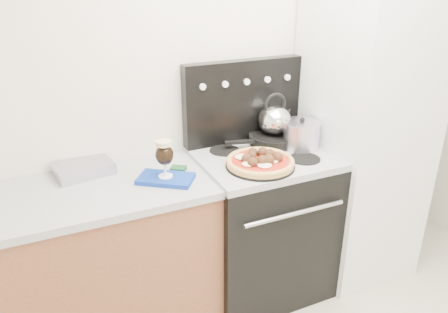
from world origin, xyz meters
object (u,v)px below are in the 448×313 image
stove_body (261,226)px  pizza_pan (260,166)px  pizza (260,160)px  beer_glass (165,159)px  fridge (362,134)px  stock_pot (301,136)px  skillet (274,139)px  base_cabinet (76,272)px  oven_mitt (166,179)px  tea_kettle (275,117)px

stove_body → pizza_pan: pizza_pan is taller
pizza → beer_glass: bearing=170.1°
pizza → fridge: bearing=7.9°
fridge → stove_body: bearing=178.0°
stove_body → stock_pot: bearing=1.0°
pizza_pan → stock_pot: size_ratio=1.77×
skillet → stove_body: bearing=-136.3°
base_cabinet → skillet: 1.36m
skillet → oven_mitt: bearing=-165.9°
beer_glass → pizza_pan: size_ratio=0.54×
oven_mitt → tea_kettle: size_ratio=1.29×
pizza_pan → tea_kettle: bearing=48.3°
beer_glass → pizza_pan: bearing=-9.9°
stove_body → stock_pot: (0.26, 0.00, 0.56)m
fridge → pizza_pan: 0.81m
stock_pot → tea_kettle: bearing=127.0°
stove_body → skillet: size_ratio=2.87×
stove_body → pizza: 0.54m
oven_mitt → pizza: size_ratio=0.77×
base_cabinet → tea_kettle: (1.26, 0.12, 0.65)m
pizza_pan → skillet: 0.37m
base_cabinet → pizza_pan: 1.13m
pizza_pan → skillet: bearing=48.3°
stove_body → pizza: (-0.10, -0.14, 0.52)m
oven_mitt → beer_glass: beer_glass is taller
base_cabinet → stove_body: stove_body is taller
pizza_pan → base_cabinet: bearing=170.9°
oven_mitt → stock_pot: stock_pot is taller
fridge → pizza: bearing=-172.1°
base_cabinet → pizza: 1.15m
stove_body → oven_mitt: (-0.61, -0.05, 0.47)m
skillet → tea_kettle: tea_kettle is taller
beer_glass → tea_kettle: (0.76, 0.19, 0.06)m
skillet → tea_kettle: bearing=180.0°
beer_glass → pizza: 0.52m
stock_pot → stove_body: bearing=-179.0°
fridge → beer_glass: size_ratio=9.39×
beer_glass → skillet: size_ratio=0.66×
fridge → pizza_pan: size_ratio=5.04×
oven_mitt → beer_glass: 0.11m
pizza → stock_pot: size_ratio=1.72×
beer_glass → stock_pot: bearing=3.4°
fridge → pizza_pan: (-0.80, -0.11, -0.02)m
pizza → stock_pot: (0.35, 0.14, 0.04)m
fridge → skillet: 0.57m
beer_glass → oven_mitt: bearing=0.0°
stock_pot → pizza_pan: bearing=-158.4°
pizza → skillet: pizza is taller
pizza → tea_kettle: tea_kettle is taller
base_cabinet → fridge: bearing=-1.6°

